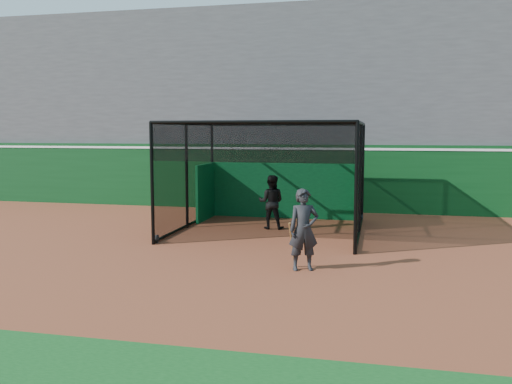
# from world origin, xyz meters

# --- Properties ---
(ground) EXTENTS (120.00, 120.00, 0.00)m
(ground) POSITION_xyz_m (0.00, 0.00, 0.00)
(ground) COLOR brown
(ground) RESTS_ON ground
(outfield_wall) EXTENTS (50.00, 0.50, 2.50)m
(outfield_wall) POSITION_xyz_m (0.00, 8.50, 1.29)
(outfield_wall) COLOR #0A3A15
(outfield_wall) RESTS_ON ground
(grandstand) EXTENTS (50.00, 7.85, 8.95)m
(grandstand) POSITION_xyz_m (0.00, 12.27, 4.48)
(grandstand) COLOR #4C4C4F
(grandstand) RESTS_ON ground
(batting_cage) EXTENTS (5.38, 5.36, 3.23)m
(batting_cage) POSITION_xyz_m (1.18, 3.99, 1.61)
(batting_cage) COLOR black
(batting_cage) RESTS_ON ground
(batter) EXTENTS (0.83, 0.66, 1.66)m
(batter) POSITION_xyz_m (1.14, 4.34, 0.83)
(batter) COLOR black
(batter) RESTS_ON ground
(on_deck_player) EXTENTS (0.75, 0.62, 1.78)m
(on_deck_player) POSITION_xyz_m (2.80, -0.42, 0.89)
(on_deck_player) COLOR black
(on_deck_player) RESTS_ON ground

